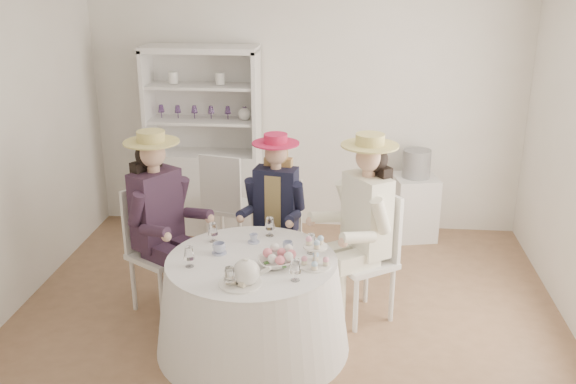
{
  "coord_description": "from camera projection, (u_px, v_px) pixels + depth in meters",
  "views": [
    {
      "loc": [
        0.46,
        -4.57,
        2.74
      ],
      "look_at": [
        0.0,
        0.1,
        1.05
      ],
      "focal_mm": 40.0,
      "sensor_mm": 36.0,
      "label": 1
    }
  ],
  "objects": [
    {
      "name": "ground",
      "position": [
        287.0,
        316.0,
        5.25
      ],
      "size": [
        4.5,
        4.5,
        0.0
      ],
      "primitive_type": "plane",
      "color": "brown",
      "rests_on": "ground"
    },
    {
      "name": "teacup_c",
      "position": [
        288.0,
        246.0,
        4.76
      ],
      "size": [
        0.1,
        0.1,
        0.06
      ],
      "primitive_type": "imported",
      "rotation": [
        0.0,
        0.0,
        0.27
      ],
      "color": "white",
      "rests_on": "tea_table"
    },
    {
      "name": "tea_table",
      "position": [
        253.0,
        303.0,
        4.75
      ],
      "size": [
        1.44,
        1.44,
        0.71
      ],
      "rotation": [
        0.0,
        0.0,
        -0.35
      ],
      "color": "white",
      "rests_on": "ground"
    },
    {
      "name": "flower_arrangement",
      "position": [
        281.0,
        254.0,
        4.51
      ],
      "size": [
        0.18,
        0.18,
        0.07
      ],
      "rotation": [
        0.0,
        0.0,
        -0.24
      ],
      "color": "pink",
      "rests_on": "tea_table"
    },
    {
      "name": "sandwich_plate",
      "position": [
        240.0,
        282.0,
        4.27
      ],
      "size": [
        0.29,
        0.29,
        0.06
      ],
      "rotation": [
        0.0,
        0.0,
        0.25
      ],
      "color": "white",
      "rests_on": "tea_table"
    },
    {
      "name": "wall_left",
      "position": [
        0.0,
        151.0,
        5.0
      ],
      "size": [
        0.0,
        4.5,
        4.5
      ],
      "primitive_type": "plane",
      "rotation": [
        1.57,
        0.0,
        1.57
      ],
      "color": "white",
      "rests_on": "ground"
    },
    {
      "name": "teacup_a",
      "position": [
        219.0,
        249.0,
        4.71
      ],
      "size": [
        0.11,
        0.11,
        0.08
      ],
      "primitive_type": "imported",
      "rotation": [
        0.0,
        0.0,
        -0.16
      ],
      "color": "white",
      "rests_on": "tea_table"
    },
    {
      "name": "cupcake_stand",
      "position": [
        315.0,
        256.0,
        4.5
      ],
      "size": [
        0.23,
        0.23,
        0.21
      ],
      "rotation": [
        0.0,
        0.0,
        -0.21
      ],
      "color": "white",
      "rests_on": "tea_table"
    },
    {
      "name": "wall_back",
      "position": [
        306.0,
        103.0,
        6.67
      ],
      "size": [
        4.5,
        0.0,
        4.5
      ],
      "primitive_type": "plane",
      "rotation": [
        1.57,
        0.0,
        0.0
      ],
      "color": "white",
      "rests_on": "ground"
    },
    {
      "name": "teacup_b",
      "position": [
        254.0,
        239.0,
        4.9
      ],
      "size": [
        0.07,
        0.07,
        0.06
      ],
      "primitive_type": "imported",
      "rotation": [
        0.0,
        0.0,
        -0.13
      ],
      "color": "white",
      "rests_on": "tea_table"
    },
    {
      "name": "flower_bowl",
      "position": [
        275.0,
        263.0,
        4.5
      ],
      "size": [
        0.3,
        0.3,
        0.06
      ],
      "primitive_type": "imported",
      "rotation": [
        0.0,
        0.0,
        0.33
      ],
      "color": "white",
      "rests_on": "tea_table"
    },
    {
      "name": "wall_front",
      "position": [
        243.0,
        285.0,
        2.92
      ],
      "size": [
        4.5,
        0.0,
        4.5
      ],
      "primitive_type": "plane",
      "rotation": [
        -1.57,
        0.0,
        0.0
      ],
      "color": "white",
      "rests_on": "ground"
    },
    {
      "name": "guest_right",
      "position": [
        364.0,
        218.0,
        4.97
      ],
      "size": [
        0.66,
        0.62,
        1.54
      ],
      "rotation": [
        0.0,
        0.0,
        -0.96
      ],
      "color": "silver",
      "rests_on": "ground"
    },
    {
      "name": "guest_left",
      "position": [
        159.0,
        213.0,
        5.1
      ],
      "size": [
        0.65,
        0.61,
        1.52
      ],
      "rotation": [
        0.0,
        0.0,
        1.0
      ],
      "color": "silver",
      "rests_on": "ground"
    },
    {
      "name": "spare_chair",
      "position": [
        226.0,
        202.0,
        6.16
      ],
      "size": [
        0.52,
        0.52,
        1.05
      ],
      "rotation": [
        0.0,
        0.0,
        2.9
      ],
      "color": "silver",
      "rests_on": "ground"
    },
    {
      "name": "table_teapot",
      "position": [
        247.0,
        272.0,
        4.25
      ],
      "size": [
        0.26,
        0.19,
        0.2
      ],
      "rotation": [
        0.0,
        0.0,
        -0.14
      ],
      "color": "white",
      "rests_on": "tea_table"
    },
    {
      "name": "hutch",
      "position": [
        206.0,
        167.0,
        6.77
      ],
      "size": [
        1.26,
        0.7,
        1.96
      ],
      "rotation": [
        0.0,
        0.0,
        0.24
      ],
      "color": "silver",
      "rests_on": "ground"
    },
    {
      "name": "stemware_set",
      "position": [
        251.0,
        250.0,
        4.6
      ],
      "size": [
        0.92,
        0.96,
        0.15
      ],
      "color": "white",
      "rests_on": "tea_table"
    },
    {
      "name": "side_table",
      "position": [
        413.0,
        207.0,
        6.67
      ],
      "size": [
        0.51,
        0.51,
        0.67
      ],
      "primitive_type": "cube",
      "rotation": [
        0.0,
        0.0,
        0.22
      ],
      "color": "silver",
      "rests_on": "ground"
    },
    {
      "name": "guest_mid",
      "position": [
        275.0,
        203.0,
        5.48
      ],
      "size": [
        0.52,
        0.55,
        1.4
      ],
      "rotation": [
        0.0,
        0.0,
        -0.16
      ],
      "color": "silver",
      "rests_on": "ground"
    },
    {
      "name": "hatbox",
      "position": [
        416.0,
        164.0,
        6.51
      ],
      "size": [
        0.32,
        0.32,
        0.28
      ],
      "primitive_type": "cylinder",
      "rotation": [
        0.0,
        0.0,
        0.12
      ],
      "color": "black",
      "rests_on": "side_table"
    }
  ]
}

